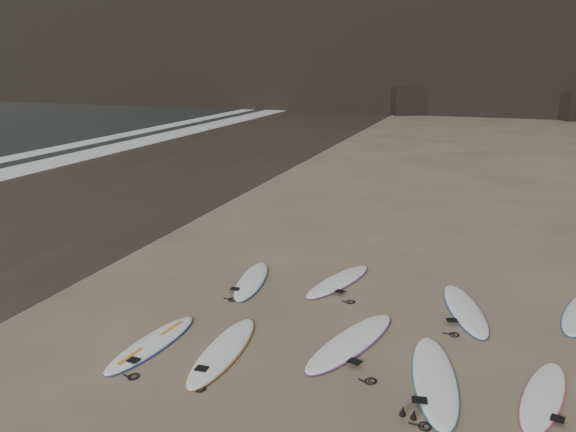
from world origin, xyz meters
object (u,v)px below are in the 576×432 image
(surfboard_0, at_px, (152,343))
(surfboard_5, at_px, (252,280))
(surfboard_1, at_px, (223,350))
(surfboard_4, at_px, (543,395))
(surfboard_3, at_px, (435,378))
(surfboard_2, at_px, (351,341))
(surfboard_7, at_px, (465,309))
(surfboard_6, at_px, (339,281))

(surfboard_0, height_order, surfboard_5, same)
(surfboard_1, relative_size, surfboard_4, 1.15)
(surfboard_1, bearing_deg, surfboard_3, 2.64)
(surfboard_2, height_order, surfboard_7, surfboard_2)
(surfboard_1, distance_m, surfboard_2, 2.30)
(surfboard_0, relative_size, surfboard_4, 1.06)
(surfboard_3, bearing_deg, surfboard_5, 136.58)
(surfboard_1, relative_size, surfboard_7, 1.00)
(surfboard_0, height_order, surfboard_2, surfboard_2)
(surfboard_1, xyz_separation_m, surfboard_2, (2.04, 1.07, 0.00))
(surfboard_5, bearing_deg, surfboard_2, -46.14)
(surfboard_1, height_order, surfboard_5, surfboard_1)
(surfboard_4, bearing_deg, surfboard_5, 168.57)
(surfboard_6, bearing_deg, surfboard_5, -143.92)
(surfboard_0, distance_m, surfboard_2, 3.60)
(surfboard_5, height_order, surfboard_7, surfboard_7)
(surfboard_2, bearing_deg, surfboard_1, -134.95)
(surfboard_5, distance_m, surfboard_6, 2.01)
(surfboard_5, relative_size, surfboard_7, 0.93)
(surfboard_0, height_order, surfboard_6, surfboard_6)
(surfboard_7, bearing_deg, surfboard_3, -113.74)
(surfboard_3, bearing_deg, surfboard_2, 143.76)
(surfboard_5, distance_m, surfboard_7, 4.72)
(surfboard_2, height_order, surfboard_3, same)
(surfboard_0, relative_size, surfboard_3, 0.86)
(surfboard_2, distance_m, surfboard_6, 2.88)
(surfboard_7, bearing_deg, surfboard_5, 163.32)
(surfboard_6, bearing_deg, surfboard_7, 5.23)
(surfboard_3, bearing_deg, surfboard_6, 114.99)
(surfboard_2, relative_size, surfboard_3, 1.00)
(surfboard_1, bearing_deg, surfboard_5, 101.77)
(surfboard_4, distance_m, surfboard_7, 3.04)
(surfboard_0, xyz_separation_m, surfboard_5, (0.51, 3.33, 0.00))
(surfboard_7, bearing_deg, surfboard_0, -164.37)
(surfboard_0, bearing_deg, surfboard_1, 14.45)
(surfboard_3, height_order, surfboard_7, surfboard_3)
(surfboard_4, bearing_deg, surfboard_6, 153.57)
(surfboard_5, bearing_deg, surfboard_4, -34.56)
(surfboard_3, xyz_separation_m, surfboard_4, (1.60, 0.08, -0.01))
(surfboard_0, relative_size, surfboard_5, 1.00)
(surfboard_4, xyz_separation_m, surfboard_7, (-1.28, 2.76, 0.01))
(surfboard_4, bearing_deg, surfboard_1, -162.47)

